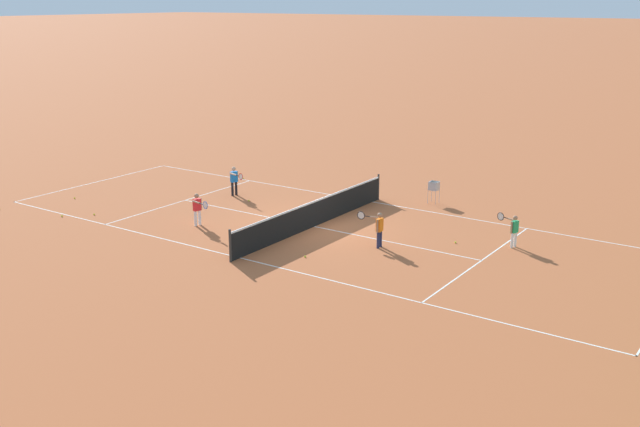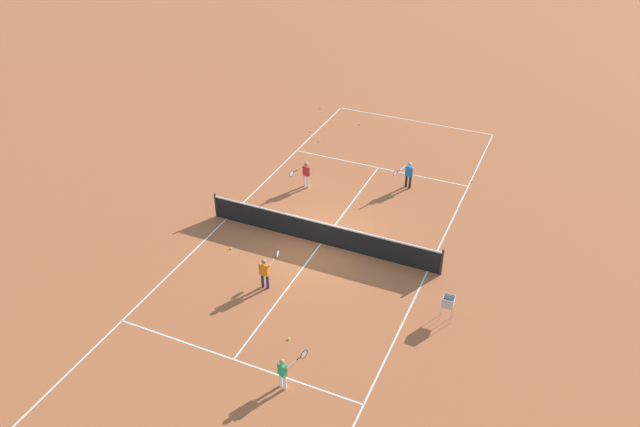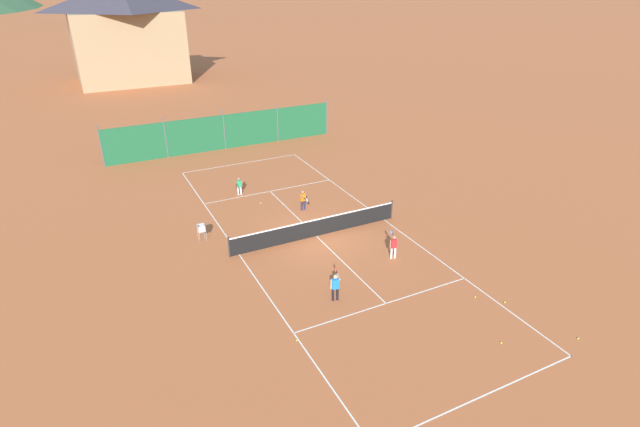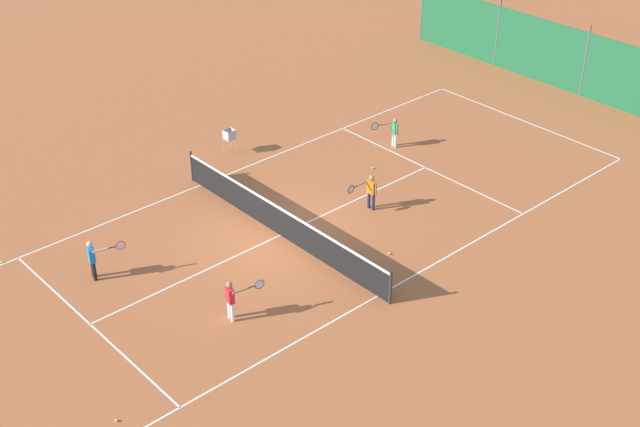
# 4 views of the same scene
# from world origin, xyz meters

# --- Properties ---
(ground_plane) EXTENTS (600.00, 600.00, 0.00)m
(ground_plane) POSITION_xyz_m (0.00, 0.00, 0.00)
(ground_plane) COLOR #B25B33
(court_line_markings) EXTENTS (8.25, 23.85, 0.01)m
(court_line_markings) POSITION_xyz_m (0.00, 0.00, 0.00)
(court_line_markings) COLOR white
(court_line_markings) RESTS_ON ground
(tennis_net) EXTENTS (9.18, 0.08, 1.06)m
(tennis_net) POSITION_xyz_m (0.00, 0.00, 0.50)
(tennis_net) COLOR #2D2D2D
(tennis_net) RESTS_ON ground
(player_near_service) EXTENTS (0.64, 0.96, 1.22)m
(player_near_service) POSITION_xyz_m (-1.71, -5.22, 0.71)
(player_near_service) COLOR black
(player_near_service) RESTS_ON ground
(player_far_baseline) EXTENTS (0.40, 1.01, 1.19)m
(player_far_baseline) POSITION_xyz_m (0.70, 3.05, 0.70)
(player_far_baseline) COLOR #23284C
(player_far_baseline) RESTS_ON ground
(player_near_baseline) EXTENTS (0.57, 0.96, 1.19)m
(player_near_baseline) POSITION_xyz_m (2.29, -3.50, 0.70)
(player_near_baseline) COLOR white
(player_near_baseline) RESTS_ON ground
(player_far_service) EXTENTS (0.60, 0.88, 1.09)m
(player_far_service) POSITION_xyz_m (-1.84, 6.69, 0.64)
(player_far_service) COLOR white
(player_far_service) RESTS_ON ground
(tennis_ball_by_net_right) EXTENTS (0.07, 0.07, 0.07)m
(tennis_ball_by_net_right) POSITION_xyz_m (3.52, -7.72, 0.03)
(tennis_ball_by_net_right) COLOR #CCE033
(tennis_ball_by_net_right) RESTS_ON ground
(tennis_ball_service_box) EXTENTS (0.07, 0.07, 0.07)m
(tennis_ball_service_box) POSITION_xyz_m (2.90, 1.67, 0.03)
(tennis_ball_service_box) COLOR #CCE033
(tennis_ball_service_box) RESTS_ON ground
(tennis_ball_by_net_left) EXTENTS (0.07, 0.07, 0.07)m
(tennis_ball_by_net_left) POSITION_xyz_m (-4.17, -6.85, 0.03)
(tennis_ball_by_net_left) COLOR #CCE033
(tennis_ball_by_net_left) RESTS_ON ground
(tennis_ball_mid_court) EXTENTS (0.07, 0.07, 0.07)m
(tennis_ball_mid_court) POSITION_xyz_m (4.35, -8.54, 0.03)
(tennis_ball_mid_court) COLOR #CCE033
(tennis_ball_mid_court) RESTS_ON ground
(tennis_ball_far_corner) EXTENTS (0.07, 0.07, 0.07)m
(tennis_ball_far_corner) POSITION_xyz_m (-1.12, 5.00, 0.03)
(tennis_ball_far_corner) COLOR #CCE033
(tennis_ball_far_corner) RESTS_ON ground
(tennis_ball_alley_right) EXTENTS (0.07, 0.07, 0.07)m
(tennis_ball_alley_right) POSITION_xyz_m (-1.33, -4.15, 0.03)
(tennis_ball_alley_right) COLOR #CCE033
(tennis_ball_alley_right) RESTS_ON ground
(tennis_ball_alley_left) EXTENTS (0.07, 0.07, 0.07)m
(tennis_ball_alley_left) POSITION_xyz_m (2.39, -10.31, 0.03)
(tennis_ball_alley_left) COLOR #CCE033
(tennis_ball_alley_left) RESTS_ON ground
(ball_hopper) EXTENTS (0.36, 0.36, 0.89)m
(ball_hopper) POSITION_xyz_m (-5.31, 2.13, 0.66)
(ball_hopper) COLOR #B7B7BC
(ball_hopper) RESTS_ON ground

